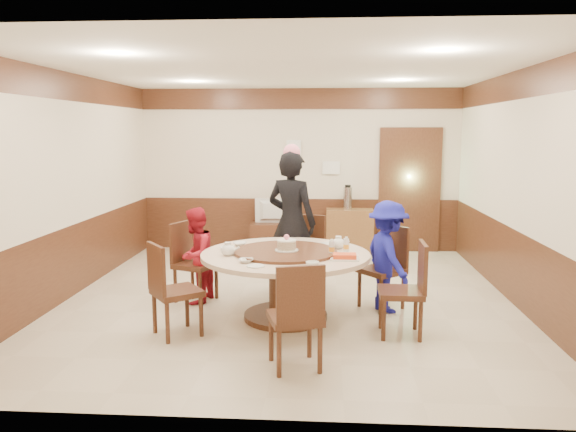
# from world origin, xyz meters

# --- Properties ---
(room) EXTENTS (6.00, 6.04, 2.84)m
(room) POSITION_xyz_m (0.01, 0.01, 1.08)
(room) COLOR beige
(room) RESTS_ON ground
(banquet_table) EXTENTS (1.86, 1.86, 0.78)m
(banquet_table) POSITION_xyz_m (0.02, -0.76, 0.53)
(banquet_table) COLOR #442415
(banquet_table) RESTS_ON ground
(chair_0) EXTENTS (0.62, 0.62, 0.97)m
(chair_0) POSITION_xyz_m (1.14, -0.28, 0.30)
(chair_0) COLOR #442415
(chair_0) RESTS_ON ground
(chair_1) EXTENTS (0.55, 0.55, 0.97)m
(chair_1) POSITION_xyz_m (0.20, 0.45, 0.30)
(chair_1) COLOR #442415
(chair_1) RESTS_ON ground
(chair_2) EXTENTS (0.58, 0.57, 0.97)m
(chair_2) POSITION_xyz_m (-1.15, -0.15, 0.30)
(chair_2) COLOR #442415
(chair_2) RESTS_ON ground
(chair_3) EXTENTS (0.62, 0.62, 0.97)m
(chair_3) POSITION_xyz_m (-1.06, -1.36, 0.30)
(chair_3) COLOR #442415
(chair_3) RESTS_ON ground
(chair_4) EXTENTS (0.55, 0.55, 0.97)m
(chair_4) POSITION_xyz_m (0.20, -2.08, 0.30)
(chair_4) COLOR #442415
(chair_4) RESTS_ON ground
(chair_5) EXTENTS (0.46, 0.45, 0.97)m
(chair_5) POSITION_xyz_m (1.25, -1.20, 0.30)
(chair_5) COLOR #442415
(chair_5) RESTS_ON ground
(person_standing) EXTENTS (0.79, 0.67, 1.83)m
(person_standing) POSITION_xyz_m (0.02, 0.32, 0.91)
(person_standing) COLOR black
(person_standing) RESTS_ON ground
(person_red) EXTENTS (0.54, 0.64, 1.17)m
(person_red) POSITION_xyz_m (-1.11, -0.23, 0.58)
(person_red) COLOR #AB1625
(person_red) RESTS_ON ground
(person_blue) EXTENTS (0.73, 0.95, 1.29)m
(person_blue) POSITION_xyz_m (1.18, -0.41, 0.65)
(person_blue) COLOR navy
(person_blue) RESTS_ON ground
(birthday_cake) EXTENTS (0.26, 0.26, 0.18)m
(birthday_cake) POSITION_xyz_m (0.04, -0.78, 0.84)
(birthday_cake) COLOR white
(birthday_cake) RESTS_ON banquet_table
(teapot_left) EXTENTS (0.17, 0.15, 0.13)m
(teapot_left) POSITION_xyz_m (-0.59, -0.94, 0.81)
(teapot_left) COLOR white
(teapot_left) RESTS_ON banquet_table
(teapot_right) EXTENTS (0.17, 0.15, 0.13)m
(teapot_right) POSITION_xyz_m (0.61, -0.50, 0.81)
(teapot_right) COLOR white
(teapot_right) RESTS_ON banquet_table
(bowl_0) EXTENTS (0.16, 0.16, 0.04)m
(bowl_0) POSITION_xyz_m (-0.54, -0.40, 0.77)
(bowl_0) COLOR white
(bowl_0) RESTS_ON banquet_table
(bowl_1) EXTENTS (0.14, 0.14, 0.04)m
(bowl_1) POSITION_xyz_m (0.33, -1.35, 0.77)
(bowl_1) COLOR white
(bowl_1) RESTS_ON banquet_table
(bowl_2) EXTENTS (0.15, 0.15, 0.04)m
(bowl_2) POSITION_xyz_m (-0.35, -1.24, 0.77)
(bowl_2) COLOR white
(bowl_2) RESTS_ON banquet_table
(bowl_3) EXTENTS (0.14, 0.14, 0.04)m
(bowl_3) POSITION_xyz_m (0.66, -0.92, 0.77)
(bowl_3) COLOR white
(bowl_3) RESTS_ON banquet_table
(bowl_4) EXTENTS (0.17, 0.17, 0.04)m
(bowl_4) POSITION_xyz_m (-0.64, -0.67, 0.77)
(bowl_4) COLOR white
(bowl_4) RESTS_ON banquet_table
(saucer_near) EXTENTS (0.18, 0.18, 0.01)m
(saucer_near) POSITION_xyz_m (-0.23, -1.41, 0.76)
(saucer_near) COLOR white
(saucer_near) RESTS_ON banquet_table
(saucer_far) EXTENTS (0.18, 0.18, 0.01)m
(saucer_far) POSITION_xyz_m (0.47, -0.26, 0.76)
(saucer_far) COLOR white
(saucer_far) RESTS_ON banquet_table
(shrimp_platter) EXTENTS (0.30, 0.20, 0.06)m
(shrimp_platter) POSITION_xyz_m (0.66, -1.06, 0.78)
(shrimp_platter) COLOR white
(shrimp_platter) RESTS_ON banquet_table
(bottle_0) EXTENTS (0.06, 0.06, 0.16)m
(bottle_0) POSITION_xyz_m (0.53, -0.86, 0.83)
(bottle_0) COLOR silver
(bottle_0) RESTS_ON banquet_table
(bottle_1) EXTENTS (0.06, 0.06, 0.16)m
(bottle_1) POSITION_xyz_m (0.69, -0.72, 0.83)
(bottle_1) COLOR silver
(bottle_1) RESTS_ON banquet_table
(tv_stand) EXTENTS (0.85, 0.45, 0.50)m
(tv_stand) POSITION_xyz_m (-0.40, 2.75, 0.25)
(tv_stand) COLOR #442415
(tv_stand) RESTS_ON ground
(television) EXTENTS (0.73, 0.12, 0.42)m
(television) POSITION_xyz_m (-0.40, 2.75, 0.71)
(television) COLOR gray
(television) RESTS_ON tv_stand
(side_cabinet) EXTENTS (0.80, 0.40, 0.75)m
(side_cabinet) POSITION_xyz_m (0.88, 2.78, 0.38)
(side_cabinet) COLOR brown
(side_cabinet) RESTS_ON ground
(thermos) EXTENTS (0.15, 0.15, 0.38)m
(thermos) POSITION_xyz_m (0.84, 2.78, 0.94)
(thermos) COLOR silver
(thermos) RESTS_ON side_cabinet
(notice_left) EXTENTS (0.25, 0.00, 0.35)m
(notice_left) POSITION_xyz_m (-0.10, 2.96, 1.75)
(notice_left) COLOR white
(notice_left) RESTS_ON room
(notice_right) EXTENTS (0.30, 0.00, 0.22)m
(notice_right) POSITION_xyz_m (0.55, 2.96, 1.45)
(notice_right) COLOR white
(notice_right) RESTS_ON room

